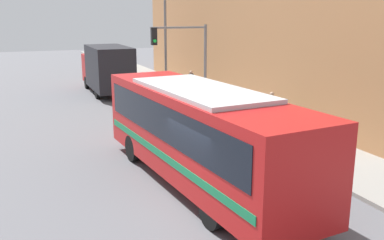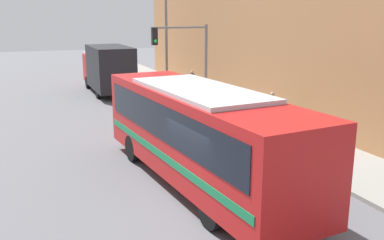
% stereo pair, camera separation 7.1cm
% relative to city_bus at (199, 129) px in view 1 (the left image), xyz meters
% --- Properties ---
extents(ground_plane, '(120.00, 120.00, 0.00)m').
position_rel_city_bus_xyz_m(ground_plane, '(-0.54, -1.84, -1.86)').
color(ground_plane, slate).
extents(sidewalk, '(3.32, 70.00, 0.14)m').
position_rel_city_bus_xyz_m(sidewalk, '(5.62, 18.16, -1.79)').
color(sidewalk, gray).
rests_on(sidewalk, ground_plane).
extents(building_facade, '(6.00, 28.70, 10.11)m').
position_rel_city_bus_xyz_m(building_facade, '(10.28, 13.51, 3.20)').
color(building_facade, '#B27A4C').
rests_on(building_facade, ground_plane).
extents(city_bus, '(3.42, 10.40, 3.21)m').
position_rel_city_bus_xyz_m(city_bus, '(0.00, 0.00, 0.00)').
color(city_bus, red).
rests_on(city_bus, ground_plane).
extents(delivery_truck, '(2.44, 7.44, 3.34)m').
position_rel_city_bus_xyz_m(delivery_truck, '(0.72, 17.93, -0.06)').
color(delivery_truck, black).
rests_on(delivery_truck, ground_plane).
extents(fire_hydrant, '(0.27, 0.36, 0.76)m').
position_rel_city_bus_xyz_m(fire_hydrant, '(4.56, 1.64, -1.34)').
color(fire_hydrant, red).
rests_on(fire_hydrant, sidewalk).
extents(traffic_light_pole, '(3.28, 0.35, 4.75)m').
position_rel_city_bus_xyz_m(traffic_light_pole, '(3.52, 9.97, 1.58)').
color(traffic_light_pole, slate).
rests_on(traffic_light_pole, sidewalk).
extents(parking_meter, '(0.14, 0.14, 1.31)m').
position_rel_city_bus_xyz_m(parking_meter, '(4.56, 6.31, -0.83)').
color(parking_meter, slate).
rests_on(parking_meter, sidewalk).
extents(street_lamp, '(3.14, 0.28, 7.92)m').
position_rel_city_bus_xyz_m(street_lamp, '(4.40, 17.08, 3.00)').
color(street_lamp, slate).
rests_on(street_lamp, sidewalk).
extents(pedestrian_near_corner, '(0.34, 0.34, 1.68)m').
position_rel_city_bus_xyz_m(pedestrian_near_corner, '(5.54, 14.07, -0.86)').
color(pedestrian_near_corner, slate).
rests_on(pedestrian_near_corner, sidewalk).
extents(pedestrian_mid_block, '(0.34, 0.34, 1.74)m').
position_rel_city_bus_xyz_m(pedestrian_mid_block, '(5.84, 4.81, -0.83)').
color(pedestrian_mid_block, '#23283D').
rests_on(pedestrian_mid_block, sidewalk).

